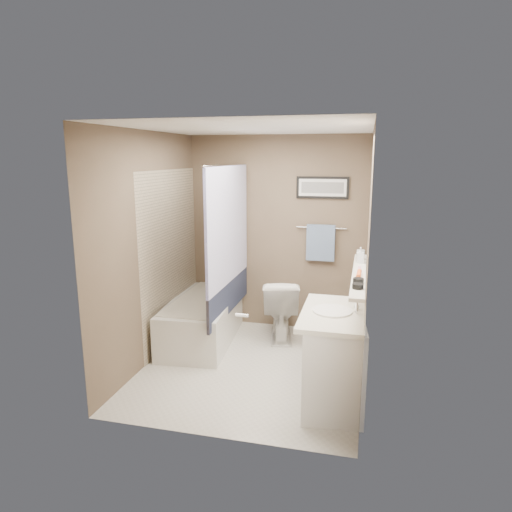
% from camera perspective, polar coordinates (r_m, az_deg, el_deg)
% --- Properties ---
extents(ground, '(2.50, 2.50, 0.00)m').
position_cam_1_polar(ground, '(4.88, -0.43, -13.68)').
color(ground, beige).
rests_on(ground, ground).
extents(ceiling, '(2.20, 2.50, 0.04)m').
position_cam_1_polar(ceiling, '(4.39, -0.48, 15.45)').
color(ceiling, white).
rests_on(ceiling, wall_back).
extents(wall_back, '(2.20, 0.04, 2.40)m').
position_cam_1_polar(wall_back, '(5.67, 2.59, 2.77)').
color(wall_back, brown).
rests_on(wall_back, ground).
extents(wall_front, '(2.20, 0.04, 2.40)m').
position_cam_1_polar(wall_front, '(3.34, -5.62, -4.09)').
color(wall_front, brown).
rests_on(wall_front, ground).
extents(wall_left, '(0.04, 2.50, 2.40)m').
position_cam_1_polar(wall_left, '(4.86, -12.90, 0.85)').
color(wall_left, brown).
rests_on(wall_left, ground).
extents(wall_right, '(0.04, 2.50, 2.40)m').
position_cam_1_polar(wall_right, '(4.36, 13.45, -0.49)').
color(wall_right, brown).
rests_on(wall_right, ground).
extents(tile_surround, '(0.02, 1.55, 2.00)m').
position_cam_1_polar(tile_surround, '(5.35, -10.54, -0.19)').
color(tile_surround, tan).
rests_on(tile_surround, wall_left).
extents(curtain_rod, '(0.02, 1.55, 0.02)m').
position_cam_1_polar(curtain_rod, '(4.98, -3.59, 11.26)').
color(curtain_rod, silver).
rests_on(curtain_rod, wall_left).
extents(curtain_upper, '(0.03, 1.45, 1.28)m').
position_cam_1_polar(curtain_upper, '(5.03, -3.49, 3.84)').
color(curtain_upper, white).
rests_on(curtain_upper, curtain_rod).
extents(curtain_lower, '(0.03, 1.45, 0.36)m').
position_cam_1_polar(curtain_lower, '(5.22, -3.37, -5.10)').
color(curtain_lower, '#22283F').
rests_on(curtain_lower, curtain_rod).
extents(mirror, '(0.02, 1.60, 1.00)m').
position_cam_1_polar(mirror, '(4.14, 13.86, 4.73)').
color(mirror, silver).
rests_on(mirror, wall_right).
extents(shelf, '(0.12, 1.60, 0.03)m').
position_cam_1_polar(shelf, '(4.23, 12.76, -2.22)').
color(shelf, silver).
rests_on(shelf, wall_right).
extents(towel_bar, '(0.60, 0.02, 0.02)m').
position_cam_1_polar(towel_bar, '(5.56, 8.15, 3.51)').
color(towel_bar, silver).
rests_on(towel_bar, wall_back).
extents(towel, '(0.34, 0.05, 0.44)m').
position_cam_1_polar(towel, '(5.57, 8.07, 1.65)').
color(towel, '#88A4C7').
rests_on(towel, towel_bar).
extents(art_frame, '(0.62, 0.02, 0.26)m').
position_cam_1_polar(art_frame, '(5.52, 8.32, 8.46)').
color(art_frame, black).
rests_on(art_frame, wall_back).
extents(art_mat, '(0.56, 0.00, 0.20)m').
position_cam_1_polar(art_mat, '(5.51, 8.31, 8.45)').
color(art_mat, white).
rests_on(art_mat, art_frame).
extents(art_image, '(0.50, 0.00, 0.13)m').
position_cam_1_polar(art_image, '(5.51, 8.30, 8.45)').
color(art_image, '#595959').
rests_on(art_image, art_mat).
extents(door, '(0.80, 0.02, 2.00)m').
position_cam_1_polar(door, '(3.26, 3.63, -8.18)').
color(door, silver).
rests_on(door, wall_front).
extents(door_handle, '(0.10, 0.02, 0.02)m').
position_cam_1_polar(door_handle, '(3.38, -1.77, -7.42)').
color(door_handle, silver).
rests_on(door_handle, door).
extents(bathtub, '(0.82, 1.55, 0.50)m').
position_cam_1_polar(bathtub, '(5.50, -6.63, -7.88)').
color(bathtub, silver).
rests_on(bathtub, ground).
extents(tub_rim, '(0.56, 1.36, 0.02)m').
position_cam_1_polar(tub_rim, '(5.41, -6.70, -5.40)').
color(tub_rim, beige).
rests_on(tub_rim, bathtub).
extents(toilet, '(0.55, 0.79, 0.74)m').
position_cam_1_polar(toilet, '(5.48, 3.09, -6.53)').
color(toilet, white).
rests_on(toilet, ground).
extents(vanity, '(0.58, 0.94, 0.80)m').
position_cam_1_polar(vanity, '(4.16, 9.58, -12.63)').
color(vanity, white).
rests_on(vanity, ground).
extents(countertop, '(0.54, 0.96, 0.04)m').
position_cam_1_polar(countertop, '(4.00, 9.65, -7.15)').
color(countertop, silver).
rests_on(countertop, vanity).
extents(sink_basin, '(0.34, 0.34, 0.01)m').
position_cam_1_polar(sink_basin, '(3.99, 9.52, -6.76)').
color(sink_basin, white).
rests_on(sink_basin, countertop).
extents(faucet_spout, '(0.02, 0.02, 0.10)m').
position_cam_1_polar(faucet_spout, '(3.97, 12.44, -6.35)').
color(faucet_spout, white).
rests_on(faucet_spout, countertop).
extents(faucet_knob, '(0.05, 0.05, 0.05)m').
position_cam_1_polar(faucet_knob, '(4.07, 12.46, -6.17)').
color(faucet_knob, white).
rests_on(faucet_knob, countertop).
extents(candle_bowl_near, '(0.09, 0.09, 0.04)m').
position_cam_1_polar(candle_bowl_near, '(3.71, 12.61, -3.70)').
color(candle_bowl_near, black).
rests_on(candle_bowl_near, shelf).
extents(candle_bowl_far, '(0.09, 0.09, 0.04)m').
position_cam_1_polar(candle_bowl_far, '(3.88, 12.67, -3.01)').
color(candle_bowl_far, black).
rests_on(candle_bowl_far, shelf).
extents(hair_brush_front, '(0.05, 0.22, 0.04)m').
position_cam_1_polar(hair_brush_front, '(4.09, 12.74, -2.20)').
color(hair_brush_front, '#EA5A21').
rests_on(hair_brush_front, shelf).
extents(pink_comb, '(0.03, 0.16, 0.01)m').
position_cam_1_polar(pink_comb, '(4.36, 12.81, -1.55)').
color(pink_comb, pink).
rests_on(pink_comb, shelf).
extents(glass_jar, '(0.08, 0.08, 0.10)m').
position_cam_1_polar(glass_jar, '(4.75, 12.93, 0.14)').
color(glass_jar, silver).
rests_on(glass_jar, shelf).
extents(soap_bottle, '(0.08, 0.08, 0.16)m').
position_cam_1_polar(soap_bottle, '(4.60, 12.92, 0.11)').
color(soap_bottle, '#999999').
rests_on(soap_bottle, shelf).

